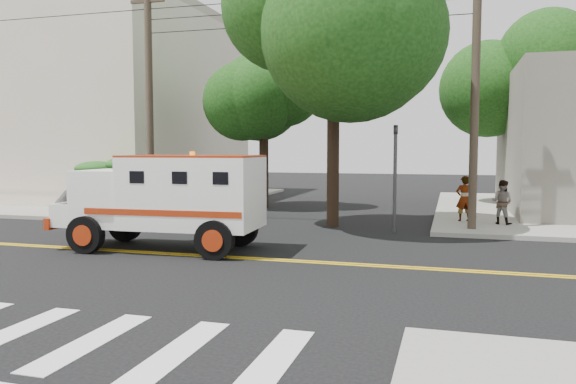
% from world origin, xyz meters
% --- Properties ---
extents(ground, '(100.00, 100.00, 0.00)m').
position_xyz_m(ground, '(0.00, 0.00, 0.00)').
color(ground, black).
rests_on(ground, ground).
extents(sidewalk_nw, '(17.00, 17.00, 0.15)m').
position_xyz_m(sidewalk_nw, '(-13.50, 13.50, 0.07)').
color(sidewalk_nw, gray).
rests_on(sidewalk_nw, ground).
extents(building_left, '(16.00, 14.00, 10.00)m').
position_xyz_m(building_left, '(-15.50, 15.00, 5.15)').
color(building_left, beige).
rests_on(building_left, sidewalk_nw).
extents(utility_pole_left, '(0.28, 0.28, 9.00)m').
position_xyz_m(utility_pole_left, '(-5.60, 6.00, 4.50)').
color(utility_pole_left, '#382D23').
rests_on(utility_pole_left, ground).
extents(utility_pole_right, '(0.28, 0.28, 9.00)m').
position_xyz_m(utility_pole_right, '(6.30, 6.20, 4.50)').
color(utility_pole_right, '#382D23').
rests_on(utility_pole_right, ground).
extents(tree_main, '(6.08, 5.70, 9.85)m').
position_xyz_m(tree_main, '(1.94, 6.21, 7.20)').
color(tree_main, black).
rests_on(tree_main, ground).
extents(tree_left, '(4.48, 4.20, 7.70)m').
position_xyz_m(tree_left, '(-2.68, 11.79, 5.73)').
color(tree_left, black).
rests_on(tree_left, ground).
extents(tree_right, '(4.80, 4.50, 8.20)m').
position_xyz_m(tree_right, '(8.84, 15.77, 6.09)').
color(tree_right, black).
rests_on(tree_right, ground).
extents(traffic_signal, '(0.15, 0.18, 3.60)m').
position_xyz_m(traffic_signal, '(3.80, 5.60, 2.23)').
color(traffic_signal, '#3F3F42').
rests_on(traffic_signal, ground).
extents(accessibility_sign, '(0.45, 0.10, 2.02)m').
position_xyz_m(accessibility_sign, '(-6.20, 6.17, 1.37)').
color(accessibility_sign, '#3F3F42').
rests_on(accessibility_sign, ground).
extents(palm_planter, '(3.52, 2.63, 2.36)m').
position_xyz_m(palm_planter, '(-7.44, 6.62, 1.65)').
color(palm_planter, '#1E3314').
rests_on(palm_planter, sidewalk_nw).
extents(armored_truck, '(5.89, 2.59, 2.64)m').
position_xyz_m(armored_truck, '(-1.94, 0.57, 1.50)').
color(armored_truck, white).
rests_on(armored_truck, ground).
extents(pedestrian_a, '(0.70, 0.57, 1.67)m').
position_xyz_m(pedestrian_a, '(6.08, 8.14, 0.98)').
color(pedestrian_a, gray).
rests_on(pedestrian_a, sidewalk_ne).
extents(pedestrian_b, '(0.94, 0.87, 1.56)m').
position_xyz_m(pedestrian_b, '(7.35, 7.67, 0.93)').
color(pedestrian_b, gray).
rests_on(pedestrian_b, sidewalk_ne).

